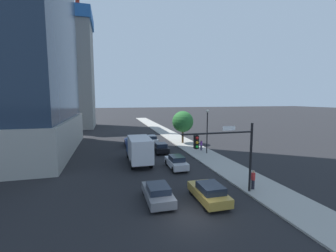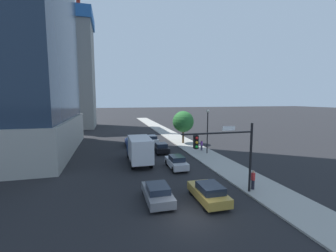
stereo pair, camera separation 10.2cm
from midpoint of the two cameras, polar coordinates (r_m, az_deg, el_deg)
ground_plane at (r=16.61m, az=5.88°, el=-21.82°), size 400.00×400.00×0.00m
sidewalk at (r=36.93m, az=6.51°, el=-5.55°), size 4.12×120.00×0.15m
construction_building at (r=69.20m, az=-24.22°, el=13.63°), size 14.94×13.62×40.50m
traffic_light_pole at (r=18.95m, az=14.88°, el=-5.12°), size 6.17×0.48×5.84m
street_lamp at (r=32.82m, az=10.02°, el=0.21°), size 0.44×0.44×6.31m
street_tree at (r=40.20m, az=3.93°, el=1.09°), size 3.75×3.75×5.70m
car_white at (r=41.20m, az=-4.12°, el=-3.31°), size 1.94×4.63×1.42m
car_gray at (r=18.36m, az=-2.49°, el=-16.50°), size 1.89×4.29×1.37m
car_black at (r=33.85m, az=-1.75°, el=-5.49°), size 1.85×4.18×1.50m
car_blue at (r=39.31m, az=-9.26°, el=-3.88°), size 1.78×4.54×1.42m
car_silver at (r=26.24m, az=2.23°, el=-9.07°), size 1.73×4.29×1.54m
car_gold at (r=18.55m, az=10.35°, el=-16.13°), size 1.93×4.32×1.49m
box_truck at (r=28.33m, az=-7.19°, el=-5.64°), size 2.48×7.58×3.35m
pedestrian_red_shirt at (r=21.50m, az=20.76°, el=-12.52°), size 0.34×0.34×1.66m
pedestrian_purple_shirt at (r=35.09m, az=8.54°, el=-4.78°), size 0.34×0.34×1.57m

